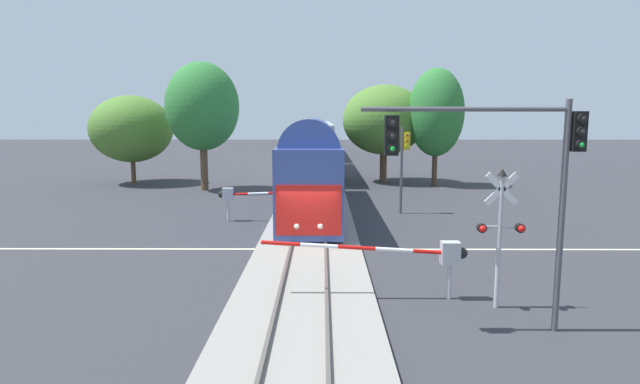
{
  "coord_description": "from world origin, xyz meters",
  "views": [
    {
      "loc": [
        0.6,
        -21.78,
        5.56
      ],
      "look_at": [
        0.47,
        3.21,
        2.0
      ],
      "focal_mm": 29.55,
      "sensor_mm": 36.0,
      "label": 1
    }
  ],
  "objects_px": {
    "crossing_signal_mast": "(500,224)",
    "oak_behind_train": "(202,107)",
    "crossing_gate_near": "(425,253)",
    "elm_centre_background": "(384,120)",
    "oak_far_right": "(436,113)",
    "commuter_train": "(317,146)",
    "traffic_signal_near_right": "(507,157)",
    "crossing_gate_far": "(241,195)",
    "traffic_signal_far_side": "(404,156)",
    "pine_left_background": "(131,129)"
  },
  "relations": [
    {
      "from": "traffic_signal_far_side",
      "to": "elm_centre_background",
      "type": "distance_m",
      "value": 15.03
    },
    {
      "from": "traffic_signal_near_right",
      "to": "pine_left_background",
      "type": "bearing_deg",
      "value": 123.72
    },
    {
      "from": "crossing_gate_near",
      "to": "pine_left_background",
      "type": "bearing_deg",
      "value": 123.95
    },
    {
      "from": "crossing_signal_mast",
      "to": "elm_centre_background",
      "type": "xyz_separation_m",
      "value": [
        0.08,
        30.21,
        2.81
      ]
    },
    {
      "from": "pine_left_background",
      "to": "crossing_signal_mast",
      "type": "bearing_deg",
      "value": -54.13
    },
    {
      "from": "crossing_gate_near",
      "to": "oak_behind_train",
      "type": "distance_m",
      "value": 27.65
    },
    {
      "from": "elm_centre_background",
      "to": "crossing_gate_far",
      "type": "bearing_deg",
      "value": -119.2
    },
    {
      "from": "commuter_train",
      "to": "elm_centre_background",
      "type": "relative_size",
      "value": 7.73
    },
    {
      "from": "traffic_signal_near_right",
      "to": "oak_behind_train",
      "type": "bearing_deg",
      "value": 117.07
    },
    {
      "from": "crossing_gate_near",
      "to": "crossing_signal_mast",
      "type": "distance_m",
      "value": 2.38
    },
    {
      "from": "crossing_gate_near",
      "to": "oak_behind_train",
      "type": "bearing_deg",
      "value": 116.65
    },
    {
      "from": "crossing_gate_far",
      "to": "oak_behind_train",
      "type": "distance_m",
      "value": 13.85
    },
    {
      "from": "elm_centre_background",
      "to": "oak_far_right",
      "type": "distance_m",
      "value": 4.62
    },
    {
      "from": "traffic_signal_near_right",
      "to": "pine_left_background",
      "type": "distance_m",
      "value": 37.1
    },
    {
      "from": "commuter_train",
      "to": "crossing_signal_mast",
      "type": "distance_m",
      "value": 37.28
    },
    {
      "from": "commuter_train",
      "to": "crossing_signal_mast",
      "type": "relative_size",
      "value": 15.58
    },
    {
      "from": "commuter_train",
      "to": "oak_far_right",
      "type": "xyz_separation_m",
      "value": [
        9.69,
        -9.04,
        3.19
      ]
    },
    {
      "from": "crossing_gate_near",
      "to": "traffic_signal_far_side",
      "type": "xyz_separation_m",
      "value": [
        1.54,
        14.55,
        1.93
      ]
    },
    {
      "from": "crossing_signal_mast",
      "to": "traffic_signal_near_right",
      "type": "bearing_deg",
      "value": -106.52
    },
    {
      "from": "traffic_signal_far_side",
      "to": "pine_left_background",
      "type": "xyz_separation_m",
      "value": [
        -20.65,
        13.85,
        1.22
      ]
    },
    {
      "from": "crossing_gate_far",
      "to": "oak_far_right",
      "type": "xyz_separation_m",
      "value": [
        13.5,
        14.78,
        4.51
      ]
    },
    {
      "from": "crossing_signal_mast",
      "to": "oak_far_right",
      "type": "height_order",
      "value": "oak_far_right"
    },
    {
      "from": "commuter_train",
      "to": "oak_far_right",
      "type": "distance_m",
      "value": 13.63
    },
    {
      "from": "crossing_signal_mast",
      "to": "traffic_signal_near_right",
      "type": "relative_size",
      "value": 0.68
    },
    {
      "from": "traffic_signal_far_side",
      "to": "elm_centre_background",
      "type": "height_order",
      "value": "elm_centre_background"
    },
    {
      "from": "elm_centre_background",
      "to": "crossing_gate_near",
      "type": "bearing_deg",
      "value": -94.0
    },
    {
      "from": "commuter_train",
      "to": "traffic_signal_near_right",
      "type": "relative_size",
      "value": 10.66
    },
    {
      "from": "crossing_gate_near",
      "to": "crossing_signal_mast",
      "type": "xyz_separation_m",
      "value": [
        1.98,
        -0.77,
        1.07
      ]
    },
    {
      "from": "elm_centre_background",
      "to": "oak_far_right",
      "type": "xyz_separation_m",
      "value": [
        3.9,
        -2.41,
        0.6
      ]
    },
    {
      "from": "crossing_gate_far",
      "to": "crossing_gate_near",
      "type": "bearing_deg",
      "value": -58.35
    },
    {
      "from": "traffic_signal_far_side",
      "to": "crossing_gate_far",
      "type": "bearing_deg",
      "value": -165.77
    },
    {
      "from": "crossing_gate_far",
      "to": "oak_behind_train",
      "type": "xyz_separation_m",
      "value": [
        -4.66,
        12.08,
        4.92
      ]
    },
    {
      "from": "elm_centre_background",
      "to": "oak_far_right",
      "type": "height_order",
      "value": "oak_far_right"
    },
    {
      "from": "traffic_signal_near_right",
      "to": "traffic_signal_far_side",
      "type": "bearing_deg",
      "value": 89.8
    },
    {
      "from": "oak_behind_train",
      "to": "crossing_gate_far",
      "type": "bearing_deg",
      "value": -68.91
    },
    {
      "from": "crossing_signal_mast",
      "to": "elm_centre_background",
      "type": "bearing_deg",
      "value": 89.85
    },
    {
      "from": "crossing_signal_mast",
      "to": "oak_behind_train",
      "type": "relative_size",
      "value": 0.43
    },
    {
      "from": "traffic_signal_near_right",
      "to": "elm_centre_background",
      "type": "height_order",
      "value": "elm_centre_background"
    },
    {
      "from": "crossing_signal_mast",
      "to": "traffic_signal_far_side",
      "type": "relative_size",
      "value": 0.82
    },
    {
      "from": "commuter_train",
      "to": "pine_left_background",
      "type": "relative_size",
      "value": 8.71
    },
    {
      "from": "traffic_signal_far_side",
      "to": "crossing_signal_mast",
      "type": "bearing_deg",
      "value": -88.35
    },
    {
      "from": "oak_far_right",
      "to": "crossing_signal_mast",
      "type": "bearing_deg",
      "value": -98.14
    },
    {
      "from": "traffic_signal_far_side",
      "to": "elm_centre_background",
      "type": "bearing_deg",
      "value": 87.99
    },
    {
      "from": "commuter_train",
      "to": "crossing_gate_near",
      "type": "distance_m",
      "value": 36.28
    },
    {
      "from": "traffic_signal_far_side",
      "to": "oak_behind_train",
      "type": "distance_m",
      "value": 17.12
    },
    {
      "from": "elm_centre_background",
      "to": "oak_behind_train",
      "type": "bearing_deg",
      "value": -160.27
    },
    {
      "from": "pine_left_background",
      "to": "elm_centre_background",
      "type": "distance_m",
      "value": 21.21
    },
    {
      "from": "crossing_signal_mast",
      "to": "crossing_gate_near",
      "type": "bearing_deg",
      "value": 158.7
    },
    {
      "from": "traffic_signal_far_side",
      "to": "crossing_gate_near",
      "type": "bearing_deg",
      "value": -96.03
    },
    {
      "from": "elm_centre_background",
      "to": "oak_behind_train",
      "type": "distance_m",
      "value": 15.19
    }
  ]
}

